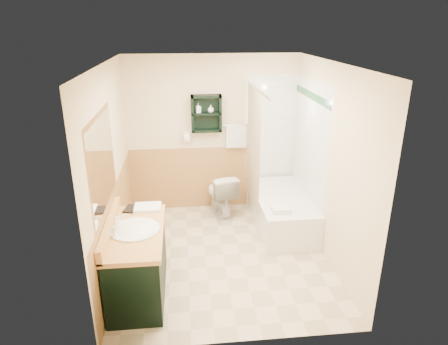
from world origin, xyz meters
TOP-DOWN VIEW (x-y plane):
  - floor at (0.00, 0.00)m, footprint 3.00×3.00m
  - back_wall at (0.00, 1.52)m, footprint 2.60×0.04m
  - left_wall at (-1.32, 0.00)m, footprint 0.04×3.00m
  - right_wall at (1.32, 0.00)m, footprint 0.04×3.00m
  - ceiling at (0.00, 0.00)m, footprint 2.60×3.00m
  - wainscot_left at (-1.29, 0.00)m, footprint 2.98×2.98m
  - wainscot_back at (0.00, 1.49)m, footprint 2.58×2.58m
  - mirror_frame at (-1.27, -0.55)m, footprint 1.30×1.30m
  - mirror_glass at (-1.27, -0.55)m, footprint 1.20×1.20m
  - tile_right at (1.28, 0.75)m, footprint 1.50×1.50m
  - tile_back at (1.03, 1.48)m, footprint 0.95×0.95m
  - tile_accent at (1.27, 0.75)m, footprint 1.50×1.50m
  - wall_shelf at (-0.10, 1.41)m, footprint 0.45×0.15m
  - hair_dryer at (-0.40, 1.43)m, footprint 0.10×0.24m
  - towel_bar at (0.35, 1.45)m, footprint 0.40×0.06m
  - curtain_rod at (0.53, 0.75)m, footprint 0.03×1.60m
  - shower_curtain at (0.53, 0.92)m, footprint 1.05×1.05m
  - vanity at (-0.99, -0.65)m, footprint 0.59×1.22m
  - bathtub at (0.93, 0.67)m, footprint 0.74×1.50m
  - toilet at (0.09, 1.18)m, footprint 0.53×0.76m
  - counter_towel at (-0.90, -0.15)m, footprint 0.31×0.24m
  - vanity_book at (-1.16, -0.13)m, footprint 0.15×0.05m
  - tub_towel at (0.78, 0.17)m, footprint 0.24×0.20m
  - soap_bottle_a at (-0.22, 1.40)m, footprint 0.09×0.16m
  - soap_bottle_b at (-0.03, 1.40)m, footprint 0.09×0.11m

SIDE VIEW (x-z plane):
  - floor at x=0.00m, z-range 0.00..0.00m
  - bathtub at x=0.93m, z-range 0.00..0.49m
  - toilet at x=0.09m, z-range 0.00..0.67m
  - vanity at x=-0.99m, z-range 0.00..0.78m
  - wainscot_left at x=-1.29m, z-range 0.00..1.00m
  - wainscot_back at x=0.00m, z-range 0.00..1.00m
  - tub_towel at x=0.78m, z-range 0.49..0.56m
  - counter_towel at x=-0.90m, z-range 0.78..0.82m
  - vanity_book at x=-1.16m, z-range 0.78..0.98m
  - tile_right at x=1.28m, z-range 0.00..2.10m
  - tile_back at x=1.03m, z-range 0.00..2.10m
  - shower_curtain at x=0.53m, z-range 0.30..2.00m
  - back_wall at x=0.00m, z-range 0.00..2.40m
  - left_wall at x=-1.32m, z-range 0.00..2.40m
  - right_wall at x=1.32m, z-range 0.00..2.40m
  - hair_dryer at x=-0.40m, z-range 1.11..1.29m
  - towel_bar at x=0.35m, z-range 1.15..1.55m
  - mirror_frame at x=-1.27m, z-range 1.00..2.00m
  - mirror_glass at x=-1.27m, z-range 1.05..1.95m
  - wall_shelf at x=-0.10m, z-range 1.27..1.83m
  - soap_bottle_a at x=-0.22m, z-range 1.56..1.63m
  - soap_bottle_b at x=-0.03m, z-range 1.56..1.65m
  - tile_accent at x=1.27m, z-range 1.85..1.95m
  - curtain_rod at x=0.53m, z-range 1.98..2.02m
  - ceiling at x=0.00m, z-range 2.40..2.44m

